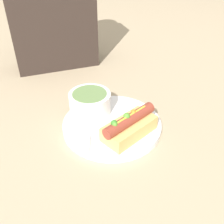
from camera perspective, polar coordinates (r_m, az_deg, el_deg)
The scene contains 6 objects.
ground_plane at distance 0.72m, azimuth 0.00°, elevation -3.37°, with size 4.00×4.00×0.00m, color tan.
dinner_plate at distance 0.71m, azimuth 0.00°, elevation -2.78°, with size 0.27×0.27×0.02m.
hot_dog at distance 0.65m, azimuth 3.76°, elevation -3.05°, with size 0.16×0.12×0.07m.
soup_bowl at distance 0.73m, azimuth -4.81°, elevation 2.21°, with size 0.12×0.12×0.06m.
spoon at distance 0.70m, azimuth -4.78°, elevation -2.46°, with size 0.06×0.14×0.01m.
seated_diner at distance 1.01m, azimuth -13.29°, elevation 22.07°, with size 0.30×0.15×0.51m.
Camera 1 is at (-0.19, -0.52, 0.45)m, focal length 42.00 mm.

